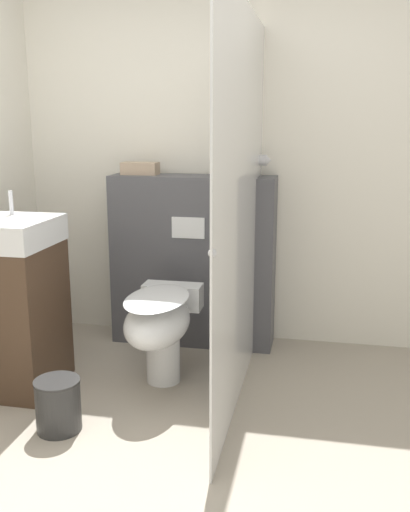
{
  "coord_description": "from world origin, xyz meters",
  "views": [
    {
      "loc": [
        0.76,
        -2.05,
        1.52
      ],
      "look_at": [
        0.12,
        1.1,
        0.76
      ],
      "focal_mm": 40.0,
      "sensor_mm": 36.0,
      "label": 1
    }
  ],
  "objects_px": {
    "toilet": "(160,323)",
    "sink_vanity": "(6,304)",
    "waste_bin": "(58,405)",
    "hair_drier": "(255,161)"
  },
  "relations": [
    {
      "from": "waste_bin",
      "to": "hair_drier",
      "type": "bearing_deg",
      "value": 58.66
    },
    {
      "from": "toilet",
      "to": "sink_vanity",
      "type": "bearing_deg",
      "value": -168.27
    },
    {
      "from": "hair_drier",
      "to": "waste_bin",
      "type": "xyz_separation_m",
      "value": [
        -0.81,
        -1.34,
        -1.14
      ]
    },
    {
      "from": "hair_drier",
      "to": "waste_bin",
      "type": "relative_size",
      "value": 0.73
    },
    {
      "from": "toilet",
      "to": "hair_drier",
      "type": "height_order",
      "value": "hair_drier"
    },
    {
      "from": "toilet",
      "to": "hair_drier",
      "type": "distance_m",
      "value": 1.24
    },
    {
      "from": "toilet",
      "to": "waste_bin",
      "type": "bearing_deg",
      "value": -121.42
    },
    {
      "from": "toilet",
      "to": "sink_vanity",
      "type": "distance_m",
      "value": 0.89
    },
    {
      "from": "sink_vanity",
      "to": "waste_bin",
      "type": "xyz_separation_m",
      "value": [
        0.5,
        -0.42,
        -0.37
      ]
    },
    {
      "from": "sink_vanity",
      "to": "hair_drier",
      "type": "height_order",
      "value": "hair_drier"
    }
  ]
}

